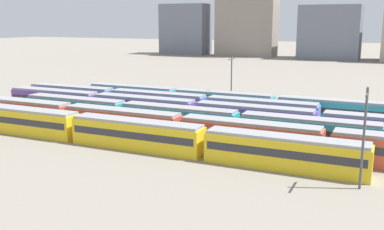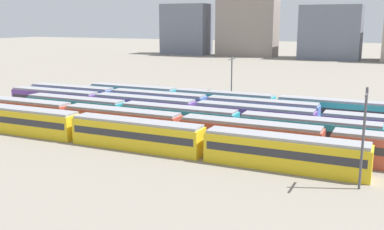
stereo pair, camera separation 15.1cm
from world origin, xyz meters
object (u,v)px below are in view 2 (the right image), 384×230
at_px(train_track_3, 319,124).
at_px(catenary_pole_0, 364,134).
at_px(train_track_4, 157,102).
at_px(train_track_0, 136,134).
at_px(train_track_5, 334,111).
at_px(train_track_1, 249,136).
at_px(catenary_pole_1, 232,80).
at_px(train_track_2, 239,125).

relative_size(train_track_3, catenary_pole_0, 11.28).
xyz_separation_m(train_track_3, train_track_4, (-28.67, 5.20, -0.00)).
relative_size(train_track_0, train_track_5, 0.60).
relative_size(train_track_1, train_track_4, 1.68).
bearing_deg(catenary_pole_1, train_track_4, -143.69).
bearing_deg(train_track_2, train_track_4, 151.00).
relative_size(train_track_3, train_track_5, 1.20).
height_order(train_track_1, catenary_pole_1, catenary_pole_1).
distance_m(train_track_1, train_track_5, 22.18).
distance_m(train_track_3, train_track_4, 29.14).
bearing_deg(train_track_5, catenary_pole_0, -78.29).
bearing_deg(train_track_5, train_track_4, -169.99).
distance_m(train_track_4, catenary_pole_0, 42.84).
bearing_deg(train_track_0, train_track_3, 37.75).
relative_size(train_track_1, train_track_3, 0.83).
xyz_separation_m(train_track_1, train_track_5, (7.69, 20.80, 0.00)).
height_order(train_track_0, train_track_3, same).
height_order(train_track_2, catenary_pole_1, catenary_pole_1).
relative_size(train_track_4, train_track_5, 0.60).
bearing_deg(catenary_pole_1, catenary_pole_0, -52.40).
height_order(train_track_1, train_track_5, same).
relative_size(train_track_4, catenary_pole_1, 5.64).
bearing_deg(train_track_4, train_track_1, -35.61).
bearing_deg(train_track_5, train_track_3, -94.40).
height_order(train_track_2, train_track_5, same).
bearing_deg(train_track_4, train_track_2, -29.00).
height_order(train_track_2, train_track_4, same).
bearing_deg(train_track_1, train_track_5, 69.71).
distance_m(train_track_5, catenary_pole_1, 19.06).
relative_size(train_track_1, train_track_5, 1.00).
xyz_separation_m(train_track_2, catenary_pole_1, (-7.78, 18.47, 3.58)).
distance_m(train_track_2, train_track_4, 21.45).
bearing_deg(train_track_5, train_track_1, -110.29).
bearing_deg(train_track_2, train_track_1, -59.80).
bearing_deg(train_track_5, train_track_2, -124.48).
height_order(train_track_3, train_track_5, same).
relative_size(train_track_0, train_track_3, 0.50).
xyz_separation_m(catenary_pole_0, catenary_pole_1, (-24.50, 31.81, -0.05)).
bearing_deg(train_track_2, catenary_pole_1, 112.85).
height_order(train_track_4, train_track_5, same).
xyz_separation_m(train_track_0, train_track_1, (13.26, 5.20, 0.00)).
relative_size(train_track_2, train_track_3, 0.66).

